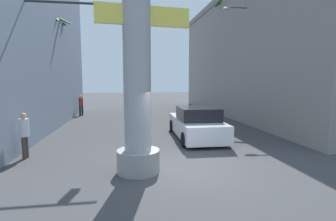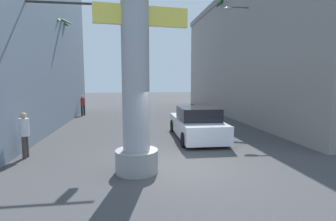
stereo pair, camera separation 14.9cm
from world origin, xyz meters
TOP-DOWN VIEW (x-y plane):
  - ground_plane at (0.00, 10.00)m, footprint 88.43×88.43m
  - building_right at (10.11, 12.07)m, footprint 8.88×23.47m
  - neon_sign_pole at (-1.50, -0.21)m, footprint 3.13×1.32m
  - street_lamp at (6.18, 8.02)m, footprint 2.44×0.28m
  - crossing_sign at (6.14, 1.13)m, footprint 0.47×0.47m
  - traffic_light_mast at (-4.92, 3.77)m, footprint 5.39×0.32m
  - car_lead at (1.54, 4.19)m, footprint 2.16×4.95m
  - palm_tree_mid_left at (-6.53, 9.48)m, footprint 2.61×2.41m
  - palm_tree_mid_right at (6.27, 11.97)m, footprint 3.11×2.93m
  - pedestrian_curb_left at (-5.52, 1.88)m, footprint 0.36×0.36m
  - pedestrian_mid_right at (6.15, 7.64)m, footprint 0.43×0.43m
  - pedestrian_far_left at (-5.51, 13.79)m, footprint 0.47×0.47m
  - fire_hydrant at (5.94, 1.51)m, footprint 0.22×0.22m

SIDE VIEW (x-z plane):
  - ground_plane at x=0.00m, z-range 0.00..0.00m
  - fire_hydrant at x=5.94m, z-range -0.01..0.71m
  - car_lead at x=1.54m, z-range -0.08..1.48m
  - pedestrian_mid_right at x=6.15m, z-range 0.13..1.75m
  - pedestrian_far_left at x=-5.51m, z-range 0.14..1.77m
  - pedestrian_curb_left at x=-5.52m, z-range 0.14..1.82m
  - crossing_sign at x=6.14m, z-range 0.41..3.02m
  - palm_tree_mid_left at x=-6.53m, z-range 0.63..7.61m
  - neon_sign_pole at x=-1.50m, z-range -0.56..8.91m
  - traffic_light_mast at x=-4.92m, z-range 1.27..7.44m
  - street_lamp at x=6.18m, z-range 0.76..8.28m
  - building_right at x=10.11m, z-range 0.01..9.77m
  - palm_tree_mid_right at x=6.27m, z-range 0.96..10.59m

